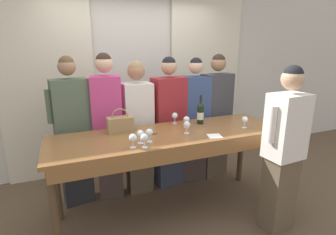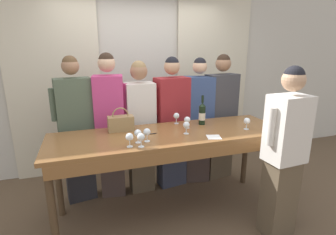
# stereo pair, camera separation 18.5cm
# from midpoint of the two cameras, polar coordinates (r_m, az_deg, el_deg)

# --- Properties ---
(ground_plane) EXTENTS (18.00, 18.00, 0.00)m
(ground_plane) POSITION_cam_midpoint_polar(r_m,az_deg,el_deg) (3.24, -1.18, -19.70)
(ground_plane) COLOR brown
(wall_back) EXTENTS (12.00, 0.06, 2.80)m
(wall_back) POSITION_cam_midpoint_polar(r_m,az_deg,el_deg) (4.09, -8.70, 8.70)
(wall_back) COLOR beige
(wall_back) RESTS_ON ground_plane
(curtain_panel_left) EXTENTS (1.24, 0.03, 2.69)m
(curtain_panel_left) POSITION_cam_midpoint_polar(r_m,az_deg,el_deg) (3.93, -26.00, 6.26)
(curtain_panel_left) COLOR beige
(curtain_panel_left) RESTS_ON ground_plane
(curtain_panel_right) EXTENTS (1.24, 0.03, 2.69)m
(curtain_panel_right) POSITION_cam_midpoint_polar(r_m,az_deg,el_deg) (4.47, 7.01, 8.59)
(curtain_panel_right) COLOR beige
(curtain_panel_right) RESTS_ON ground_plane
(tasting_bar) EXTENTS (2.53, 0.79, 0.96)m
(tasting_bar) POSITION_cam_midpoint_polar(r_m,az_deg,el_deg) (2.81, -1.05, -5.63)
(tasting_bar) COLOR brown
(tasting_bar) RESTS_ON ground_plane
(wine_bottle) EXTENTS (0.08, 0.08, 0.35)m
(wine_bottle) POSITION_cam_midpoint_polar(r_m,az_deg,el_deg) (3.11, 5.37, 0.91)
(wine_bottle) COLOR black
(wine_bottle) RESTS_ON tasting_bar
(handbag) EXTENTS (0.28, 0.13, 0.26)m
(handbag) POSITION_cam_midpoint_polar(r_m,az_deg,el_deg) (2.88, -12.17, -1.38)
(handbag) COLOR #997A4C
(handbag) RESTS_ON tasting_bar
(wine_glass_front_left) EXTENTS (0.07, 0.07, 0.13)m
(wine_glass_front_left) POSITION_cam_midpoint_polar(r_m,az_deg,el_deg) (3.05, 14.75, -0.50)
(wine_glass_front_left) COLOR white
(wine_glass_front_left) RESTS_ON tasting_bar
(wine_glass_front_mid) EXTENTS (0.07, 0.07, 0.13)m
(wine_glass_front_mid) POSITION_cam_midpoint_polar(r_m,az_deg,el_deg) (2.76, 2.21, -1.67)
(wine_glass_front_mid) COLOR white
(wine_glass_front_mid) RESTS_ON tasting_bar
(wine_glass_front_right) EXTENTS (0.07, 0.07, 0.13)m
(wine_glass_front_right) POSITION_cam_midpoint_polar(r_m,az_deg,el_deg) (2.40, -9.87, -4.46)
(wine_glass_front_right) COLOR white
(wine_glass_front_right) RESTS_ON tasting_bar
(wine_glass_center_left) EXTENTS (0.07, 0.07, 0.13)m
(wine_glass_center_left) POSITION_cam_midpoint_polar(r_m,az_deg,el_deg) (3.11, -0.21, 0.32)
(wine_glass_center_left) COLOR white
(wine_glass_center_left) RESTS_ON tasting_bar
(wine_glass_center_mid) EXTENTS (0.07, 0.07, 0.13)m
(wine_glass_center_mid) POSITION_cam_midpoint_polar(r_m,az_deg,el_deg) (2.39, -7.37, -4.48)
(wine_glass_center_mid) COLOR white
(wine_glass_center_mid) RESTS_ON tasting_bar
(wine_glass_center_right) EXTENTS (0.07, 0.07, 0.13)m
(wine_glass_center_right) POSITION_cam_midpoint_polar(r_m,az_deg,el_deg) (2.95, 2.27, -0.52)
(wine_glass_center_right) COLOR white
(wine_glass_center_right) RESTS_ON tasting_bar
(wine_glass_back_left) EXTENTS (0.07, 0.07, 0.13)m
(wine_glass_back_left) POSITION_cam_midpoint_polar(r_m,az_deg,el_deg) (2.53, -6.20, -3.33)
(wine_glass_back_left) COLOR white
(wine_glass_back_left) RESTS_ON tasting_bar
(wine_glass_back_mid) EXTENTS (0.07, 0.07, 0.13)m
(wine_glass_back_mid) POSITION_cam_midpoint_polar(r_m,az_deg,el_deg) (2.50, -8.16, -3.63)
(wine_glass_back_mid) COLOR white
(wine_glass_back_mid) RESTS_ON tasting_bar
(napkin) EXTENTS (0.17, 0.17, 0.00)m
(napkin) POSITION_cam_midpoint_polar(r_m,az_deg,el_deg) (2.72, 8.20, -4.03)
(napkin) COLOR white
(napkin) RESTS_ON tasting_bar
(pen) EXTENTS (0.14, 0.01, 0.01)m
(pen) POSITION_cam_midpoint_polar(r_m,az_deg,el_deg) (2.75, -5.75, -3.70)
(pen) COLOR black
(pen) RESTS_ON tasting_bar
(guest_olive_jacket) EXTENTS (0.51, 0.27, 1.76)m
(guest_olive_jacket) POSITION_cam_midpoint_polar(r_m,az_deg,el_deg) (3.23, -21.50, -2.83)
(guest_olive_jacket) COLOR #28282D
(guest_olive_jacket) RESTS_ON ground_plane
(guest_pink_top) EXTENTS (0.46, 0.30, 1.79)m
(guest_pink_top) POSITION_cam_midpoint_polar(r_m,az_deg,el_deg) (3.24, -14.59, -1.89)
(guest_pink_top) COLOR #473833
(guest_pink_top) RESTS_ON ground_plane
(guest_cream_sweater) EXTENTS (0.47, 0.27, 1.69)m
(guest_cream_sweater) POSITION_cam_midpoint_polar(r_m,az_deg,el_deg) (3.32, -8.16, -2.09)
(guest_cream_sweater) COLOR brown
(guest_cream_sweater) RESTS_ON ground_plane
(guest_striped_shirt) EXTENTS (0.54, 0.30, 1.73)m
(guest_striped_shirt) POSITION_cam_midpoint_polar(r_m,az_deg,el_deg) (3.44, -1.35, -1.13)
(guest_striped_shirt) COLOR #383D51
(guest_striped_shirt) RESTS_ON ground_plane
(guest_navy_coat) EXTENTS (0.50, 0.29, 1.72)m
(guest_navy_coat) POSITION_cam_midpoint_polar(r_m,az_deg,el_deg) (3.58, 4.32, -0.54)
(guest_navy_coat) COLOR #473833
(guest_navy_coat) RESTS_ON ground_plane
(guest_beige_cap) EXTENTS (0.57, 0.28, 1.76)m
(guest_beige_cap) POSITION_cam_midpoint_polar(r_m,az_deg,el_deg) (3.73, 8.99, 0.40)
(guest_beige_cap) COLOR brown
(guest_beige_cap) RESTS_ON ground_plane
(host_pouring) EXTENTS (0.46, 0.29, 1.70)m
(host_pouring) POSITION_cam_midpoint_polar(r_m,az_deg,el_deg) (2.77, 22.15, -6.59)
(host_pouring) COLOR brown
(host_pouring) RESTS_ON ground_plane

